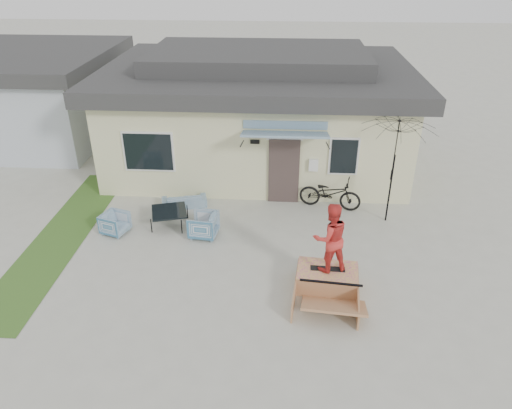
# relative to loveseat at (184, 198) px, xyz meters

# --- Properties ---
(ground) EXTENTS (90.00, 90.00, 0.00)m
(ground) POSITION_rel_loveseat_xyz_m (2.08, -3.96, -0.27)
(ground) COLOR #A9A99B
(ground) RESTS_ON ground
(grass_strip) EXTENTS (1.40, 8.00, 0.01)m
(grass_strip) POSITION_rel_loveseat_xyz_m (-3.12, -1.96, -0.27)
(grass_strip) COLOR #345A21
(grass_strip) RESTS_ON ground
(house) EXTENTS (10.80, 8.49, 4.10)m
(house) POSITION_rel_loveseat_xyz_m (2.08, 4.03, 1.67)
(house) COLOR beige
(house) RESTS_ON ground
(neighbor_house) EXTENTS (8.60, 7.60, 3.50)m
(neighbor_house) POSITION_rel_loveseat_xyz_m (-8.42, 6.04, 1.52)
(neighbor_house) COLOR #AFB8C5
(neighbor_house) RESTS_ON ground
(loveseat) EXTENTS (1.44, 0.75, 0.54)m
(loveseat) POSITION_rel_loveseat_xyz_m (0.00, 0.00, 0.00)
(loveseat) COLOR #2A658C
(loveseat) RESTS_ON ground
(armchair_left) EXTENTS (0.80, 0.83, 0.68)m
(armchair_left) POSITION_rel_loveseat_xyz_m (-1.64, -1.70, 0.07)
(armchair_left) COLOR #2A658C
(armchair_left) RESTS_ON ground
(armchair_right) EXTENTS (0.78, 0.82, 0.77)m
(armchair_right) POSITION_rel_loveseat_xyz_m (0.88, -1.70, 0.11)
(armchair_right) COLOR #2A658C
(armchair_right) RESTS_ON ground
(coffee_table) EXTENTS (1.20, 1.20, 0.48)m
(coffee_table) POSITION_rel_loveseat_xyz_m (-0.20, -1.19, -0.03)
(coffee_table) COLOR black
(coffee_table) RESTS_ON ground
(bicycle) EXTENTS (2.01, 1.10, 1.22)m
(bicycle) POSITION_rel_loveseat_xyz_m (4.53, 0.18, 0.34)
(bicycle) COLOR black
(bicycle) RESTS_ON ground
(patio_umbrella) EXTENTS (2.14, 1.99, 2.20)m
(patio_umbrella) POSITION_rel_loveseat_xyz_m (6.15, -0.51, 1.48)
(patio_umbrella) COLOR black
(patio_umbrella) RESTS_ON ground
(skate_ramp) EXTENTS (1.60, 2.03, 0.47)m
(skate_ramp) POSITION_rel_loveseat_xyz_m (4.18, -3.80, -0.03)
(skate_ramp) COLOR #A57048
(skate_ramp) RESTS_ON ground
(skateboard) EXTENTS (0.82, 0.23, 0.05)m
(skateboard) POSITION_rel_loveseat_xyz_m (4.19, -3.75, 0.23)
(skateboard) COLOR black
(skateboard) RESTS_ON skate_ramp
(skater) EXTENTS (1.00, 0.88, 1.72)m
(skater) POSITION_rel_loveseat_xyz_m (4.19, -3.75, 1.12)
(skater) COLOR red
(skater) RESTS_ON skateboard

